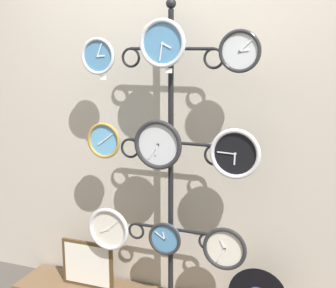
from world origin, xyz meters
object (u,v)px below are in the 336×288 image
at_px(clock_bottom_left, 109,229).
at_px(picture_frame, 87,264).
at_px(clock_top_center, 163,43).
at_px(clock_middle_left, 104,140).
at_px(clock_middle_right, 235,154).
at_px(clock_middle_center, 158,145).
at_px(display_stand, 171,206).
at_px(clock_bottom_center, 165,239).
at_px(clock_top_right, 240,51).
at_px(clock_top_left, 98,56).
at_px(clock_bottom_right, 225,249).

relative_size(clock_bottom_left, picture_frame, 0.75).
distance_m(clock_top_center, clock_middle_left, 0.71).
relative_size(clock_middle_left, clock_middle_right, 0.78).
bearing_deg(clock_middle_center, clock_middle_right, 0.16).
height_order(display_stand, clock_middle_right, display_stand).
bearing_deg(clock_middle_left, clock_middle_center, -0.88).
height_order(clock_middle_right, clock_bottom_left, clock_middle_right).
bearing_deg(display_stand, clock_bottom_center, -98.34).
distance_m(clock_top_right, clock_bottom_left, 1.42).
bearing_deg(clock_top_center, clock_middle_left, 179.64).
xyz_separation_m(clock_top_left, clock_middle_center, (0.40, -0.01, -0.52)).
distance_m(clock_middle_center, clock_bottom_right, 0.74).
bearing_deg(clock_top_left, clock_middle_left, -16.40).
height_order(clock_top_left, clock_top_center, clock_top_center).
distance_m(clock_top_right, clock_middle_center, 0.73).
distance_m(clock_top_left, clock_middle_left, 0.52).
relative_size(clock_top_center, clock_middle_left, 1.23).
distance_m(clock_top_left, picture_frame, 1.43).
relative_size(clock_top_right, clock_bottom_center, 1.09).
bearing_deg(clock_bottom_left, clock_top_center, -1.59).
xyz_separation_m(display_stand, clock_bottom_right, (0.38, -0.10, -0.19)).
bearing_deg(clock_middle_left, clock_top_left, 163.60).
relative_size(clock_top_center, clock_bottom_left, 0.97).
distance_m(clock_bottom_center, picture_frame, 0.65).
bearing_deg(picture_frame, clock_top_center, -5.69).
xyz_separation_m(clock_top_center, clock_middle_right, (0.44, -0.00, -0.61)).
height_order(display_stand, clock_bottom_right, display_stand).
relative_size(display_stand, clock_top_right, 8.37).
bearing_deg(clock_top_left, display_stand, 13.39).
xyz_separation_m(clock_top_right, clock_middle_left, (-0.84, -0.01, -0.55)).
bearing_deg(clock_top_right, clock_bottom_center, 176.19).
bearing_deg(clock_middle_center, clock_bottom_left, 177.78).
distance_m(clock_middle_left, clock_bottom_right, 0.99).
bearing_deg(clock_top_left, picture_frame, 163.53).
relative_size(clock_top_left, clock_middle_center, 0.74).
xyz_separation_m(display_stand, clock_bottom_center, (-0.01, -0.08, -0.19)).
bearing_deg(clock_bottom_center, clock_top_center, -86.30).
bearing_deg(clock_top_right, clock_middle_right, -120.56).
distance_m(display_stand, clock_bottom_right, 0.44).
distance_m(clock_top_right, clock_bottom_right, 1.16).
xyz_separation_m(clock_bottom_left, clock_bottom_right, (0.78, 0.01, -0.02)).
relative_size(clock_bottom_center, clock_bottom_right, 0.80).
relative_size(clock_bottom_left, clock_bottom_right, 1.07).
bearing_deg(clock_middle_center, picture_frame, 173.70).
distance_m(clock_top_right, clock_bottom_center, 1.25).
distance_m(display_stand, clock_top_right, 1.07).
bearing_deg(picture_frame, clock_middle_center, -6.30).
distance_m(clock_middle_left, clock_bottom_left, 0.59).
height_order(clock_top_center, clock_bottom_right, clock_top_center).
relative_size(clock_top_left, clock_bottom_center, 1.04).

